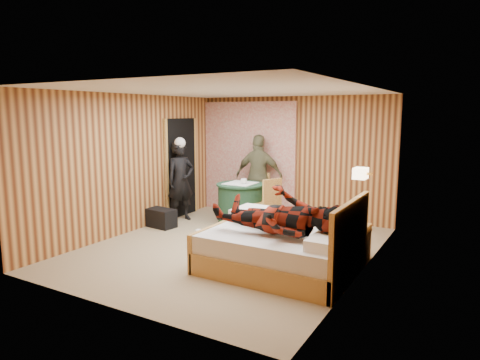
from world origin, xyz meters
The scene contains 23 objects.
floor centered at (0.00, 0.00, 0.00)m, with size 4.20×5.00×0.01m, color tan.
ceiling centered at (0.00, 0.00, 2.50)m, with size 4.20×5.00×0.01m, color white.
wall_back centered at (0.00, 2.50, 1.25)m, with size 4.20×0.02×2.50m, color tan.
wall_left centered at (-2.10, 0.00, 1.25)m, with size 0.02×5.00×2.50m, color tan.
wall_right centered at (2.10, 0.00, 1.25)m, with size 0.02×5.00×2.50m, color tan.
curtain centered at (-1.00, 2.43, 1.20)m, with size 2.20×0.08×2.40m, color beige.
doorway centered at (-2.06, 1.40, 1.02)m, with size 0.06×0.90×2.05m, color black.
wall_lamp centered at (1.92, 0.45, 1.30)m, with size 0.26×0.24×0.16m.
bed centered at (1.12, -0.46, 0.31)m, with size 2.00×1.57×1.08m.
nightstand centered at (1.88, 0.38, 0.28)m, with size 0.41×0.55×0.53m.
round_table centered at (-0.59, 1.35, 0.42)m, with size 0.93×0.93×0.83m.
chair_far centered at (-0.59, 2.08, 0.54)m, with size 0.44×0.44×0.93m.
chair_near centered at (0.04, 1.28, 0.57)m, with size 0.58×0.58×0.98m.
duffel_bag centered at (-1.85, 0.45, 0.18)m, with size 0.62×0.33×0.35m, color black.
sneaker_left centered at (-0.53, 0.53, 0.05)m, with size 0.24×0.10×0.11m, color white.
sneaker_right centered at (-0.73, 0.28, 0.06)m, with size 0.28×0.12×0.13m, color white.
woman_standing centered at (-1.82, 1.08, 0.80)m, with size 0.58×0.38×1.60m, color black.
man_at_table centered at (-0.59, 2.13, 0.86)m, with size 1.01×0.42×1.72m, color #656443.
man_on_bed centered at (1.15, -0.69, 0.97)m, with size 1.77×0.67×0.86m, color maroon.
book_lower centered at (1.88, 0.33, 0.54)m, with size 0.17×0.22×0.02m, color white.
book_upper centered at (1.88, 0.33, 0.56)m, with size 0.16×0.22×0.02m, color white.
cup_nightstand centered at (1.88, 0.51, 0.58)m, with size 0.10×0.10×0.09m, color white.
cup_table centered at (-0.49, 1.30, 0.87)m, with size 0.12×0.12×0.10m, color white.
Camera 1 is at (3.45, -5.70, 2.16)m, focal length 32.00 mm.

